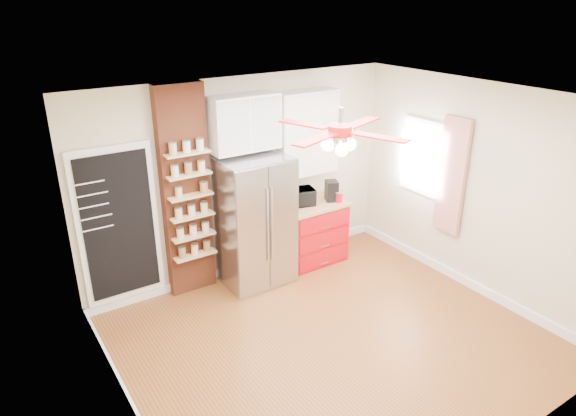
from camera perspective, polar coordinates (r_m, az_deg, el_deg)
floor at (r=6.04m, az=4.88°, el=-14.37°), size 4.50×4.50×0.00m
ceiling at (r=4.91m, az=5.94°, el=11.64°), size 4.50×4.50×0.00m
wall_back at (r=6.89m, az=-5.02°, el=3.27°), size 4.50×0.02×2.70m
wall_front at (r=4.19m, az=22.99°, el=-12.40°), size 4.50×0.02×2.70m
wall_left at (r=4.45m, az=-18.34°, el=-9.47°), size 0.02×4.00×2.70m
wall_right at (r=6.88m, az=20.24°, el=1.87°), size 0.02×4.00×2.70m
chalkboard at (r=6.38m, az=-18.29°, el=-1.90°), size 0.95×0.05×1.95m
brick_pillar at (r=6.48m, az=-11.28°, el=1.64°), size 0.60×0.16×2.70m
fridge at (r=6.74m, az=-3.75°, el=-1.50°), size 0.90×0.70×1.75m
upper_glass_cabinet at (r=6.49m, az=-4.91°, el=9.43°), size 0.90×0.35×0.70m
red_cabinet at (r=7.43m, az=2.64°, el=-2.65°), size 0.94×0.64×0.90m
upper_shelf_unit at (r=7.07m, az=2.04°, el=8.32°), size 0.90×0.30×1.15m
window at (r=7.33m, az=14.81°, el=5.45°), size 0.04×0.75×1.05m
curtain at (r=6.99m, az=17.75°, el=3.41°), size 0.06×0.40×1.55m
ceiling_fan at (r=4.97m, az=5.81°, el=8.52°), size 1.40×1.40×0.44m
toaster_oven at (r=7.14m, az=1.21°, el=1.24°), size 0.48×0.38×0.23m
coffee_maker at (r=7.32m, az=4.86°, el=1.93°), size 0.23×0.24×0.29m
canister_left at (r=7.30m, az=5.68°, el=1.18°), size 0.14×0.14×0.14m
canister_right at (r=7.45m, az=4.93°, el=1.64°), size 0.13×0.13×0.13m
pantry_jar_oats at (r=6.31m, az=-12.07°, el=1.76°), size 0.10×0.10×0.12m
pantry_jar_beans at (r=6.37m, az=-9.34°, el=2.25°), size 0.11×0.11×0.13m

